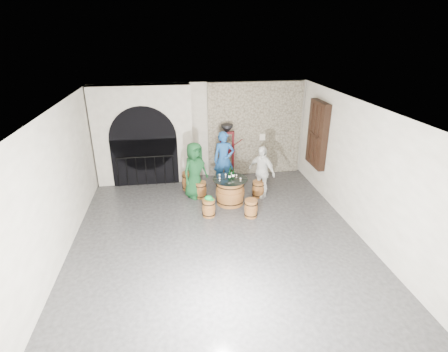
{
  "coord_description": "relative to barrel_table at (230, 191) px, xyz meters",
  "views": [
    {
      "loc": [
        -0.92,
        -7.33,
        4.76
      ],
      "look_at": [
        0.36,
        1.35,
        1.05
      ],
      "focal_mm": 28.0,
      "sensor_mm": 36.0,
      "label": 1
    }
  ],
  "objects": [
    {
      "name": "tasting_glass_a",
      "position": [
        -0.32,
        -0.1,
        0.44
      ],
      "size": [
        0.05,
        0.05,
        0.1
      ],
      "primitive_type": null,
      "color": "#C67A26",
      "rests_on": "barrel_table"
    },
    {
      "name": "tasting_glass_c",
      "position": [
        -0.11,
        0.15,
        0.44
      ],
      "size": [
        0.05,
        0.05,
        0.1
      ],
      "primitive_type": null,
      "color": "#C67A26",
      "rests_on": "barrel_table"
    },
    {
      "name": "tasting_glass_e",
      "position": [
        0.26,
        -0.2,
        0.44
      ],
      "size": [
        0.05,
        0.05,
        0.1
      ],
      "primitive_type": null,
      "color": "#C67A26",
      "rests_on": "barrel_table"
    },
    {
      "name": "tasting_glass_d",
      "position": [
        0.14,
        0.24,
        0.44
      ],
      "size": [
        0.05,
        0.05,
        0.1
      ],
      "primitive_type": null,
      "color": "#C67A26",
      "rests_on": "barrel_table"
    },
    {
      "name": "shuttered_window",
      "position": [
        2.78,
        0.65,
        1.41
      ],
      "size": [
        0.23,
        1.1,
        2.0
      ],
      "color": "black",
      "rests_on": "wall_right"
    },
    {
      "name": "person_white",
      "position": [
        1.01,
        0.34,
        0.42
      ],
      "size": [
        0.9,
        0.98,
        1.61
      ],
      "primitive_type": "imported",
      "rotation": [
        0.0,
        0.0,
        -0.9
      ],
      "color": "silver",
      "rests_on": "ground"
    },
    {
      "name": "barrel_stool_near_left",
      "position": [
        -0.7,
        -0.67,
        -0.14
      ],
      "size": [
        0.38,
        0.38,
        0.5
      ],
      "color": "brown",
      "rests_on": "ground"
    },
    {
      "name": "barrel_table",
      "position": [
        0.0,
        0.0,
        0.0
      ],
      "size": [
        1.02,
        1.02,
        0.78
      ],
      "color": "brown",
      "rests_on": "ground"
    },
    {
      "name": "control_box",
      "position": [
        1.45,
        2.11,
        0.96
      ],
      "size": [
        0.18,
        0.1,
        0.22
      ],
      "primitive_type": "cube",
      "color": "silver",
      "rests_on": "wall_back"
    },
    {
      "name": "ceiling",
      "position": [
        -0.6,
        -1.75,
        2.81
      ],
      "size": [
        8.0,
        8.0,
        0.0
      ],
      "primitive_type": "plane",
      "rotation": [
        3.14,
        0.0,
        0.0
      ],
      "color": "beige",
      "rests_on": "wall_back"
    },
    {
      "name": "side_barrel",
      "position": [
        -1.14,
        1.13,
        -0.1
      ],
      "size": [
        0.44,
        0.44,
        0.58
      ],
      "rotation": [
        0.0,
        0.0,
        0.1
      ],
      "color": "brown",
      "rests_on": "ground"
    },
    {
      "name": "green_cap",
      "position": [
        -0.7,
        -0.68,
        0.16
      ],
      "size": [
        0.26,
        0.21,
        0.12
      ],
      "color": "#0C8E37",
      "rests_on": "barrel_stool_near_left"
    },
    {
      "name": "corking_press",
      "position": [
        0.19,
        1.82,
        0.72
      ],
      "size": [
        0.78,
        0.42,
        1.9
      ],
      "rotation": [
        0.0,
        0.0,
        -0.0
      ],
      "color": "#490C0F",
      "rests_on": "ground"
    },
    {
      "name": "ground",
      "position": [
        -0.6,
        -1.75,
        -0.39
      ],
      "size": [
        8.0,
        8.0,
        0.0
      ],
      "primitive_type": "plane",
      "color": "#29292B",
      "rests_on": "ground"
    },
    {
      "name": "arched_opening",
      "position": [
        -2.5,
        1.99,
        1.19
      ],
      "size": [
        3.1,
        0.6,
        3.19
      ],
      "color": "beige",
      "rests_on": "ground"
    },
    {
      "name": "wine_bottle_left",
      "position": [
        -0.03,
        -0.05,
        0.53
      ],
      "size": [
        0.08,
        0.08,
        0.32
      ],
      "color": "black",
      "rests_on": "barrel_table"
    },
    {
      "name": "wall_right",
      "position": [
        2.9,
        -1.75,
        1.21
      ],
      "size": [
        0.0,
        8.0,
        8.0
      ],
      "primitive_type": "plane",
      "rotation": [
        1.57,
        0.0,
        -1.57
      ],
      "color": "beige",
      "rests_on": "ground"
    },
    {
      "name": "person_green",
      "position": [
        -0.97,
        0.61,
        0.47
      ],
      "size": [
        1.0,
        0.94,
        1.72
      ],
      "primitive_type": "imported",
      "rotation": [
        0.0,
        0.0,
        0.64
      ],
      "color": "#12401E",
      "rests_on": "ground"
    },
    {
      "name": "tasting_glass_b",
      "position": [
        0.19,
        0.06,
        0.44
      ],
      "size": [
        0.05,
        0.05,
        0.1
      ],
      "primitive_type": null,
      "color": "#C67A26",
      "rests_on": "barrel_table"
    },
    {
      "name": "wine_bottle_right",
      "position": [
        0.04,
        0.17,
        0.53
      ],
      "size": [
        0.08,
        0.08,
        0.32
      ],
      "color": "black",
      "rests_on": "barrel_table"
    },
    {
      "name": "barrel_stool_far",
      "position": [
        0.0,
        0.97,
        -0.14
      ],
      "size": [
        0.38,
        0.38,
        0.5
      ],
      "color": "brown",
      "rests_on": "ground"
    },
    {
      "name": "wall_front",
      "position": [
        -0.6,
        -5.75,
        1.21
      ],
      "size": [
        8.0,
        0.0,
        8.0
      ],
      "primitive_type": "plane",
      "rotation": [
        -1.57,
        0.0,
        0.0
      ],
      "color": "beige",
      "rests_on": "ground"
    },
    {
      "name": "wall_back",
      "position": [
        -0.6,
        2.25,
        1.21
      ],
      "size": [
        8.0,
        0.0,
        8.0
      ],
      "primitive_type": "plane",
      "rotation": [
        1.57,
        0.0,
        0.0
      ],
      "color": "beige",
      "rests_on": "ground"
    },
    {
      "name": "barrel_stool_near_right",
      "position": [
        0.43,
        -0.87,
        -0.14
      ],
      "size": [
        0.38,
        0.38,
        0.5
      ],
      "color": "brown",
      "rests_on": "ground"
    },
    {
      "name": "stone_facing_panel",
      "position": [
        1.2,
        2.19,
        1.21
      ],
      "size": [
        3.2,
        0.12,
        3.18
      ],
      "primitive_type": "cube",
      "color": "gray",
      "rests_on": "ground"
    },
    {
      "name": "tasting_glass_f",
      "position": [
        -0.29,
        0.16,
        0.44
      ],
      "size": [
        0.05,
        0.05,
        0.1
      ],
      "primitive_type": null,
      "color": "#C67A26",
      "rests_on": "barrel_table"
    },
    {
      "name": "wine_bottle_center",
      "position": [
        0.09,
        0.0,
        0.53
      ],
      "size": [
        0.08,
        0.08,
        0.32
      ],
      "color": "black",
      "rests_on": "barrel_table"
    },
    {
      "name": "barrel_stool_right",
      "position": [
        0.92,
        0.31,
        -0.14
      ],
      "size": [
        0.38,
        0.38,
        0.5
      ],
      "color": "brown",
      "rests_on": "ground"
    },
    {
      "name": "wall_left",
      "position": [
        -4.1,
        -1.75,
        1.21
      ],
      "size": [
        0.0,
        8.0,
        8.0
      ],
      "primitive_type": "plane",
      "rotation": [
        1.57,
        0.0,
        1.57
      ],
      "color": "beige",
      "rests_on": "ground"
    },
    {
      "name": "barrel_stool_left",
      "position": [
        -0.82,
        0.52,
        -0.14
      ],
      "size": [
        0.38,
        0.38,
        0.5
      ],
      "color": "brown",
      "rests_on": "ground"
    },
    {
      "name": "person_blue",
      "position": [
        0.0,
        1.27,
        0.52
      ],
      "size": [
        0.67,
        0.45,
        1.81
      ],
      "primitive_type": "imported",
      "rotation": [
        0.0,
        0.0,
        -0.03
      ],
      "color": "#1A4B90",
      "rests_on": "ground"
    }
  ]
}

